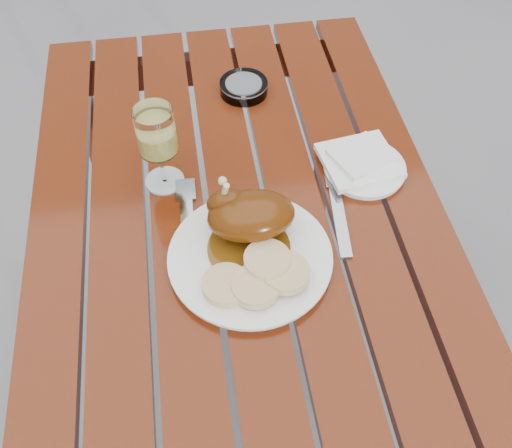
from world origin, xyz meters
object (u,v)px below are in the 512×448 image
at_px(table, 240,301).
at_px(ashtray, 244,87).
at_px(dinner_plate, 250,258).
at_px(side_plate, 364,168).
at_px(wine_glass, 159,149).

distance_m(table, ashtray, 0.52).
xyz_separation_m(dinner_plate, ashtray, (0.06, 0.48, 0.00)).
distance_m(side_plate, ashtray, 0.36).
bearing_deg(dinner_plate, ashtray, 83.31).
xyz_separation_m(wine_glass, side_plate, (0.41, -0.03, -0.09)).
height_order(dinner_plate, side_plate, dinner_plate).
bearing_deg(wine_glass, table, -30.37).
distance_m(wine_glass, side_plate, 0.42).
relative_size(wine_glass, side_plate, 1.09).
height_order(side_plate, ashtray, ashtray).
bearing_deg(dinner_plate, wine_glass, 122.84).
distance_m(table, side_plate, 0.47).
height_order(wine_glass, ashtray, wine_glass).
distance_m(dinner_plate, wine_glass, 0.27).
xyz_separation_m(table, wine_glass, (-0.14, 0.08, 0.47)).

